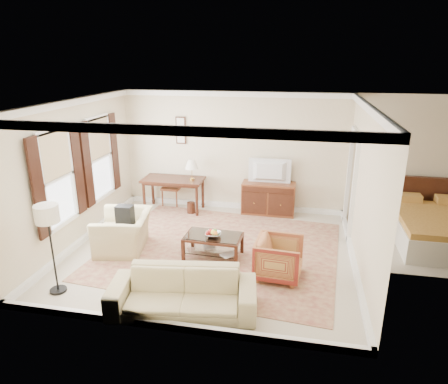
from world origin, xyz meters
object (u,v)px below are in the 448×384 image
(coffee_table, at_px, (213,240))
(sofa, at_px, (182,286))
(striped_armchair, at_px, (279,256))
(writing_desk, at_px, (173,183))
(tv, at_px, (270,164))
(club_armchair, at_px, (123,226))
(sideboard, at_px, (268,198))

(coffee_table, xyz_separation_m, sofa, (-0.07, -1.77, 0.08))
(striped_armchair, bearing_deg, writing_desk, 49.72)
(tv, xyz_separation_m, striped_armchair, (0.45, -2.93, -0.87))
(coffee_table, relative_size, club_armchair, 0.96)
(writing_desk, relative_size, sofa, 0.68)
(tv, bearing_deg, coffee_table, 71.32)
(coffee_table, distance_m, striped_armchair, 1.37)
(sideboard, xyz_separation_m, coffee_table, (-0.82, -2.45, -0.04))
(writing_desk, distance_m, striped_armchair, 3.93)
(writing_desk, height_order, sofa, sofa)
(sideboard, distance_m, club_armchair, 3.61)
(coffee_table, bearing_deg, writing_desk, 123.91)
(sideboard, relative_size, striped_armchair, 1.60)
(tv, bearing_deg, sideboard, -90.00)
(writing_desk, relative_size, sideboard, 1.18)
(sideboard, bearing_deg, coffee_table, -108.54)
(sideboard, relative_size, coffee_table, 1.16)
(writing_desk, bearing_deg, sofa, -70.25)
(tv, xyz_separation_m, club_armchair, (-2.64, -2.45, -0.76))
(writing_desk, height_order, striped_armchair, writing_desk)
(tv, relative_size, sofa, 0.44)
(striped_armchair, distance_m, club_armchair, 3.13)
(writing_desk, xyz_separation_m, tv, (2.33, 0.18, 0.55))
(club_armchair, height_order, sofa, club_armchair)
(tv, height_order, sofa, tv)
(writing_desk, xyz_separation_m, sofa, (1.45, -4.02, -0.28))
(coffee_table, bearing_deg, striped_armchair, -21.55)
(coffee_table, xyz_separation_m, striped_armchair, (1.27, -0.50, 0.05))
(coffee_table, height_order, club_armchair, club_armchair)
(club_armchair, xyz_separation_m, sofa, (1.75, -1.75, -0.07))
(tv, bearing_deg, writing_desk, 4.39)
(tv, distance_m, sofa, 4.38)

